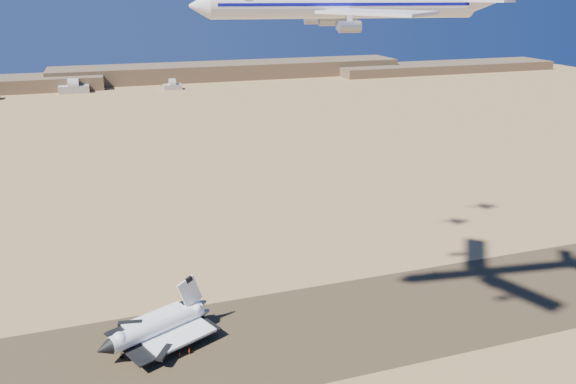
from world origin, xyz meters
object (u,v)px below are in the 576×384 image
object	(u,v)px
chase_jet_c	(328,5)
chase_jet_d	(378,3)
crew_c	(187,346)
crew_a	(180,354)
carrier_747	(336,5)
crew_b	(189,351)
shuttle	(157,328)

from	to	relation	value
chase_jet_c	chase_jet_d	distance (m)	27.00
chase_jet_c	chase_jet_d	world-z (taller)	chase_jet_d
crew_c	chase_jet_d	world-z (taller)	chase_jet_d
crew_a	crew_c	distance (m)	4.43
carrier_747	chase_jet_d	size ratio (longest dim) A/B	5.49
carrier_747	crew_b	xyz separation A→B (m)	(-40.34, 5.98, -94.86)
shuttle	crew_a	distance (m)	11.36
chase_jet_d	chase_jet_c	bearing A→B (deg)	-137.98
carrier_747	chase_jet_d	world-z (taller)	carrier_747
shuttle	carrier_747	bearing A→B (deg)	-41.26
crew_c	chase_jet_d	size ratio (longest dim) A/B	0.11
carrier_747	crew_a	bearing A→B (deg)	-179.68
crew_a	chase_jet_d	size ratio (longest dim) A/B	0.11
crew_c	chase_jet_c	size ratio (longest dim) A/B	0.12
crew_c	chase_jet_d	bearing A→B (deg)	-120.23
crew_a	carrier_747	bearing A→B (deg)	-73.25
crew_b	chase_jet_d	xyz separation A→B (m)	(81.42, 52.79, 94.13)
chase_jet_c	crew_b	bearing A→B (deg)	-130.71
carrier_747	chase_jet_c	size ratio (longest dim) A/B	5.76
carrier_747	chase_jet_c	world-z (taller)	carrier_747
crew_b	crew_c	world-z (taller)	crew_b
crew_c	shuttle	bearing A→B (deg)	-8.26
crew_a	crew_c	world-z (taller)	crew_c
crew_b	chase_jet_c	world-z (taller)	chase_jet_c
crew_c	crew_a	bearing A→B (deg)	80.63
crew_b	chase_jet_d	bearing A→B (deg)	-74.00
crew_c	chase_jet_c	xyz separation A→B (m)	(57.48, 37.70, 93.97)
shuttle	chase_jet_c	distance (m)	115.72
crew_a	crew_b	xyz separation A→B (m)	(2.91, 0.53, 0.10)
crew_b	crew_c	xyz separation A→B (m)	(-0.20, 2.97, -0.07)
crew_a	crew_b	world-z (taller)	crew_b
crew_b	crew_a	bearing A→B (deg)	83.36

